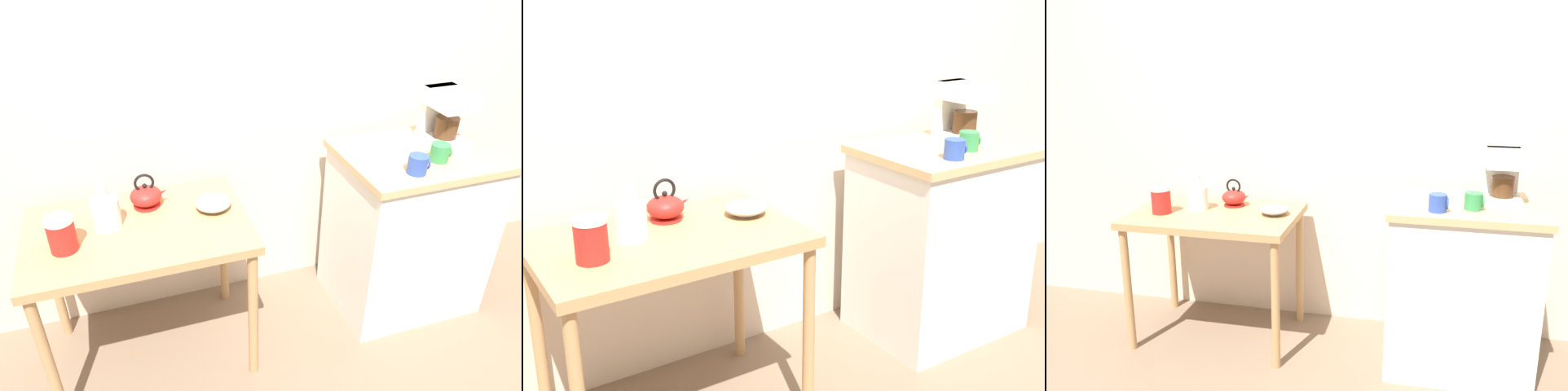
% 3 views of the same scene
% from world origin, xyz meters
% --- Properties ---
extents(ground_plane, '(8.00, 8.00, 0.00)m').
position_xyz_m(ground_plane, '(0.00, 0.00, 0.00)').
color(ground_plane, '#7A6651').
extents(back_wall, '(4.40, 0.10, 2.80)m').
position_xyz_m(back_wall, '(0.10, 0.48, 1.40)').
color(back_wall, beige).
rests_on(back_wall, ground_plane).
extents(wooden_table, '(0.91, 0.60, 0.75)m').
position_xyz_m(wooden_table, '(-0.64, 0.07, 0.65)').
color(wooden_table, tan).
rests_on(wooden_table, ground_plane).
extents(kitchen_counter, '(0.74, 0.56, 0.89)m').
position_xyz_m(kitchen_counter, '(0.69, 0.06, 0.45)').
color(kitchen_counter, white).
rests_on(kitchen_counter, ground_plane).
extents(bowl_stoneware, '(0.16, 0.16, 0.05)m').
position_xyz_m(bowl_stoneware, '(-0.31, 0.10, 0.77)').
color(bowl_stoneware, '#9E998C').
rests_on(bowl_stoneware, wooden_table).
extents(teakettle, '(0.17, 0.14, 0.16)m').
position_xyz_m(teakettle, '(-0.58, 0.21, 0.80)').
color(teakettle, red).
rests_on(teakettle, wooden_table).
extents(glass_carafe_vase, '(0.12, 0.12, 0.20)m').
position_xyz_m(glass_carafe_vase, '(-0.76, 0.10, 0.82)').
color(glass_carafe_vase, silver).
rests_on(glass_carafe_vase, wooden_table).
extents(canister_enamel, '(0.11, 0.11, 0.14)m').
position_xyz_m(canister_enamel, '(-0.92, -0.01, 0.82)').
color(canister_enamel, red).
rests_on(canister_enamel, wooden_table).
extents(coffee_maker, '(0.18, 0.22, 0.26)m').
position_xyz_m(coffee_maker, '(0.86, 0.15, 1.03)').
color(coffee_maker, white).
rests_on(coffee_maker, kitchen_counter).
extents(mug_tall_green, '(0.09, 0.08, 0.08)m').
position_xyz_m(mug_tall_green, '(0.71, -0.05, 0.93)').
color(mug_tall_green, '#338C4C').
rests_on(mug_tall_green, kitchen_counter).
extents(mug_blue, '(0.09, 0.08, 0.08)m').
position_xyz_m(mug_blue, '(0.55, -0.12, 0.93)').
color(mug_blue, '#2D4CAD').
rests_on(mug_blue, kitchen_counter).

